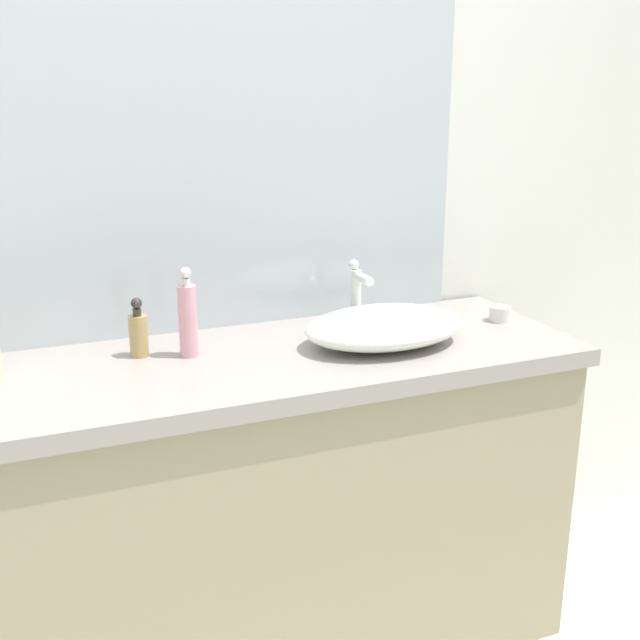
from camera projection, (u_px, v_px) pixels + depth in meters
name	position (u px, v px, depth m)	size (l,w,h in m)	color
bathroom_wall_rear	(186.00, 157.00, 2.01)	(6.00, 0.06, 2.60)	silver
vanity_counter	(256.00, 512.00, 2.01)	(1.64, 0.54, 0.85)	gray
wall_mirror_panel	(213.00, 109.00, 1.96)	(1.37, 0.01, 1.14)	#B2BCC6
sink_basin	(384.00, 327.00, 1.97)	(0.42, 0.28, 0.09)	white
faucet	(358.00, 290.00, 2.10)	(0.03, 0.12, 0.18)	silver
soap_dispenser	(188.00, 318.00, 1.87)	(0.04, 0.04, 0.22)	pink
lotion_bottle	(138.00, 332.00, 1.88)	(0.05, 0.05, 0.15)	tan
candle_jar	(500.00, 314.00, 2.17)	(0.06, 0.06, 0.04)	silver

